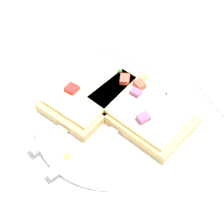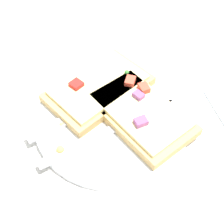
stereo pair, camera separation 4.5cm
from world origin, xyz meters
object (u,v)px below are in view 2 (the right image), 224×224
(fork, at_px, (118,127))
(pizza_slice_main, at_px, (140,113))
(pizza_slice_corner, at_px, (99,88))
(knife, at_px, (79,113))
(plate, at_px, (112,119))

(fork, distance_m, pizza_slice_main, 0.04)
(fork, xyz_separation_m, pizza_slice_corner, (-0.07, -0.01, 0.01))
(pizza_slice_corner, bearing_deg, pizza_slice_main, -82.50)
(knife, height_order, pizza_slice_main, pizza_slice_main)
(plate, distance_m, knife, 0.05)
(fork, height_order, knife, knife)
(knife, bearing_deg, fork, -55.36)
(knife, distance_m, pizza_slice_main, 0.09)
(fork, distance_m, knife, 0.06)
(pizza_slice_corner, bearing_deg, knife, -166.90)
(fork, xyz_separation_m, pizza_slice_main, (-0.01, 0.04, 0.01))
(plate, height_order, fork, fork)
(pizza_slice_corner, bearing_deg, fork, -110.74)
(plate, xyz_separation_m, pizza_slice_corner, (-0.05, -0.01, 0.02))
(plate, distance_m, pizza_slice_main, 0.04)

